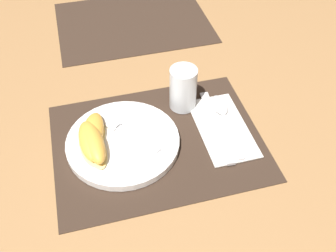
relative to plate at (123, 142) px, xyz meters
The scene contains 12 objects.
ground_plane 0.07m from the plate, ahead, with size 3.00×3.00×0.00m, color #A37547.
placemat 0.07m from the plate, ahead, with size 0.44×0.33×0.00m.
placemat_far 0.48m from the plate, 76.25° to the left, with size 0.44×0.33×0.00m.
plate is the anchor object (origin of this frame).
juice_glass 0.18m from the plate, 28.96° to the left, with size 0.06×0.06×0.10m.
napkin 0.22m from the plate, ahead, with size 0.10×0.20×0.00m.
knife 0.21m from the plate, ahead, with size 0.03×0.22×0.01m.
spoon 0.23m from the plate, ahead, with size 0.04×0.19×0.01m.
fork 0.03m from the plate, 88.60° to the left, with size 0.13×0.16×0.00m.
citrus_wedge_0 0.07m from the plate, 160.93° to the left, with size 0.08×0.13×0.03m.
citrus_wedge_1 0.07m from the plate, behind, with size 0.05×0.12×0.04m.
citrus_wedge_2 0.07m from the plate, 168.68° to the right, with size 0.06×0.13×0.04m.
Camera 1 is at (-0.12, -0.54, 0.63)m, focal length 42.00 mm.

